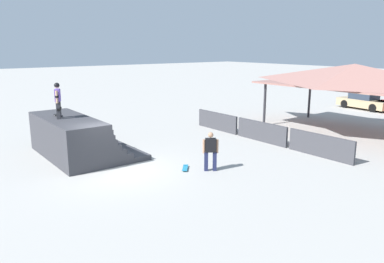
% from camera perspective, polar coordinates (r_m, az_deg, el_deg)
% --- Properties ---
extents(ground_plane, '(160.00, 160.00, 0.00)m').
position_cam_1_polar(ground_plane, '(15.64, -11.26, -5.82)').
color(ground_plane, '#A3A09B').
extents(quarter_pipe_ramp, '(5.29, 3.71, 1.83)m').
position_cam_1_polar(quarter_pipe_ramp, '(17.93, -17.36, -1.08)').
color(quarter_pipe_ramp, '#38383D').
rests_on(quarter_pipe_ramp, ground).
extents(skater_on_deck, '(0.66, 0.43, 1.58)m').
position_cam_1_polar(skater_on_deck, '(17.43, -19.77, 4.83)').
color(skater_on_deck, '#2D2D33').
rests_on(skater_on_deck, quarter_pipe_ramp).
extents(skateboard_on_deck, '(0.80, 0.20, 0.09)m').
position_cam_1_polar(skateboard_on_deck, '(18.04, -19.72, 2.35)').
color(skateboard_on_deck, silver).
rests_on(skateboard_on_deck, quarter_pipe_ramp).
extents(bystander_walking, '(0.45, 0.59, 1.61)m').
position_cam_1_polar(bystander_walking, '(15.06, 2.84, -2.76)').
color(bystander_walking, '#1E2347').
rests_on(bystander_walking, ground).
extents(skateboard_on_ground, '(0.71, 0.65, 0.09)m').
position_cam_1_polar(skateboard_on_ground, '(15.47, -1.04, -5.55)').
color(skateboard_on_ground, green).
rests_on(skateboard_on_ground, ground).
extents(barrier_fence, '(10.49, 0.12, 1.05)m').
position_cam_1_polar(barrier_fence, '(20.13, 10.55, -0.03)').
color(barrier_fence, '#3D3D42').
rests_on(barrier_fence, ground).
extents(pavilion_shelter, '(10.50, 5.47, 3.99)m').
position_cam_1_polar(pavilion_shelter, '(23.19, 23.47, 7.82)').
color(pavilion_shelter, '#2D2D33').
rests_on(pavilion_shelter, ground).
extents(parked_car_tan, '(4.29, 2.08, 1.27)m').
position_cam_1_polar(parked_car_tan, '(33.19, 24.77, 4.16)').
color(parked_car_tan, tan).
rests_on(parked_car_tan, ground).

